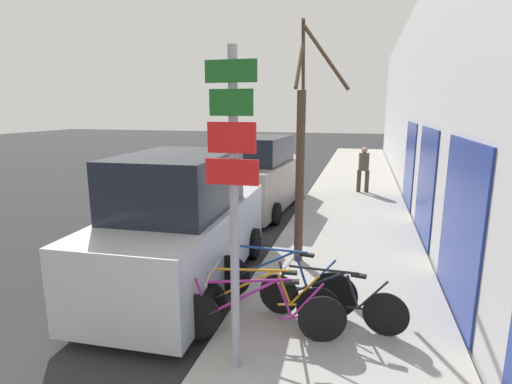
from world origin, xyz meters
name	(u,v)px	position (x,y,z in m)	size (l,w,h in m)	color
ground_plane	(267,209)	(0.00, 11.20, 0.00)	(80.00, 80.00, 0.00)	#28282B
sidewalk_curb	(355,193)	(2.60, 14.00, 0.07)	(3.20, 32.00, 0.15)	#9E9B93
building_facade	(413,105)	(4.35, 13.89, 3.22)	(0.23, 32.00, 6.50)	#BCBCC1
signpost	(234,197)	(1.49, 3.32, 2.19)	(0.58, 0.12, 3.60)	#939399
bicycle_0	(259,314)	(1.62, 3.91, 0.53)	(2.20, 0.64, 0.87)	black
bicycle_1	(261,299)	(1.53, 4.34, 0.51)	(2.18, 0.44, 0.83)	black
bicycle_2	(330,300)	(2.46, 4.57, 0.51)	(2.08, 0.47, 0.83)	black
bicycle_3	(280,281)	(1.68, 4.92, 0.55)	(2.33, 0.52, 0.93)	black
parked_car_0	(183,227)	(-0.20, 5.54, 1.07)	(2.22, 4.80, 2.38)	#B2B7BC
parked_car_1	(260,177)	(-0.21, 11.04, 1.05)	(2.22, 4.74, 2.29)	gray
pedestrian_near	(364,166)	(2.86, 13.98, 1.09)	(0.43, 0.36, 1.63)	#4C3D2D
street_tree	(301,160)	(1.68, 6.85, 2.16)	(1.00, 1.79, 4.54)	#4C3828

